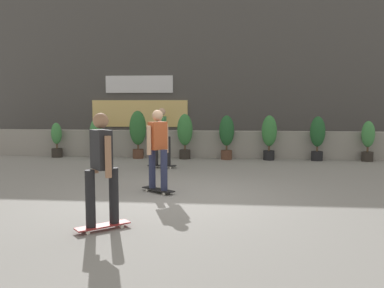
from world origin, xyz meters
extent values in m
plane|color=gray|center=(0.00, 0.00, 0.00)|extent=(48.00, 48.00, 0.00)
cube|color=gray|center=(0.00, 6.00, 0.45)|extent=(18.00, 0.40, 0.90)
cube|color=#4C4947|center=(0.00, 10.00, 3.25)|extent=(20.00, 2.00, 6.50)
cube|color=white|center=(-2.91, 8.96, 2.60)|extent=(2.80, 0.08, 0.70)
cube|color=#F2CC72|center=(-2.91, 8.97, 1.40)|extent=(4.00, 0.06, 1.10)
cylinder|color=#2D2823|center=(-5.01, 5.55, 0.15)|extent=(0.36, 0.36, 0.30)
cylinder|color=brown|center=(-5.01, 5.55, 0.38)|extent=(0.06, 0.06, 0.15)
ellipsoid|color=#428C47|center=(-5.01, 5.55, 0.81)|extent=(0.35, 0.35, 0.72)
cylinder|color=black|center=(-3.62, 5.55, 0.15)|extent=(0.36, 0.36, 0.30)
cylinder|color=brown|center=(-3.62, 5.55, 0.38)|extent=(0.06, 0.06, 0.15)
ellipsoid|color=#428C47|center=(-3.62, 5.55, 0.88)|extent=(0.42, 0.42, 0.86)
cylinder|color=brown|center=(-2.20, 5.55, 0.15)|extent=(0.36, 0.36, 0.30)
cylinder|color=brown|center=(-2.20, 5.55, 0.38)|extent=(0.06, 0.06, 0.15)
ellipsoid|color=#2D6B33|center=(-2.20, 5.55, 1.02)|extent=(0.55, 0.55, 1.13)
cylinder|color=#2D2823|center=(-0.63, 5.55, 0.15)|extent=(0.36, 0.36, 0.30)
cylinder|color=brown|center=(-0.63, 5.55, 0.38)|extent=(0.06, 0.06, 0.15)
ellipsoid|color=#387F3D|center=(-0.63, 5.55, 0.96)|extent=(0.50, 0.50, 1.03)
cylinder|color=brown|center=(0.73, 5.55, 0.15)|extent=(0.36, 0.36, 0.30)
cylinder|color=brown|center=(0.73, 5.55, 0.38)|extent=(0.06, 0.06, 0.15)
ellipsoid|color=#235B2D|center=(0.73, 5.55, 0.94)|extent=(0.48, 0.48, 0.99)
cylinder|color=black|center=(2.10, 5.55, 0.15)|extent=(0.36, 0.36, 0.30)
cylinder|color=brown|center=(2.10, 5.55, 0.38)|extent=(0.06, 0.06, 0.15)
ellipsoid|color=#387F3D|center=(2.10, 5.55, 0.94)|extent=(0.48, 0.48, 0.99)
cylinder|color=black|center=(3.62, 5.55, 0.15)|extent=(0.36, 0.36, 0.30)
cylinder|color=brown|center=(3.62, 5.55, 0.38)|extent=(0.06, 0.06, 0.15)
ellipsoid|color=#235B2D|center=(3.62, 5.55, 0.93)|extent=(0.47, 0.47, 0.96)
cylinder|color=#2D2823|center=(5.17, 5.55, 0.15)|extent=(0.36, 0.36, 0.30)
cylinder|color=brown|center=(5.17, 5.55, 0.38)|extent=(0.06, 0.06, 0.15)
ellipsoid|color=#428C47|center=(5.17, 5.55, 0.86)|extent=(0.40, 0.40, 0.82)
cube|color=maroon|center=(-0.94, -2.17, 0.07)|extent=(0.74, 0.67, 0.02)
cylinder|color=silver|center=(-0.79, -1.94, 0.03)|extent=(0.06, 0.06, 0.06)
cylinder|color=silver|center=(-0.69, -2.06, 0.03)|extent=(0.06, 0.06, 0.06)
cylinder|color=silver|center=(-1.19, -2.28, 0.03)|extent=(0.06, 0.06, 0.06)
cylinder|color=silver|center=(-1.08, -2.40, 0.03)|extent=(0.06, 0.06, 0.06)
cylinder|color=black|center=(-0.80, -2.05, 0.49)|extent=(0.14, 0.14, 0.82)
cylinder|color=black|center=(-1.08, -2.29, 0.49)|extent=(0.14, 0.14, 0.82)
cube|color=#262628|center=(-0.94, -2.17, 1.18)|extent=(0.39, 0.40, 0.56)
sphere|color=#9E7051|center=(-0.94, -2.17, 1.59)|extent=(0.22, 0.22, 0.22)
cylinder|color=#9E7051|center=(-1.09, -1.99, 1.10)|extent=(0.09, 0.09, 0.58)
cylinder|color=#9E7051|center=(-0.79, -2.35, 1.10)|extent=(0.09, 0.09, 0.58)
cube|color=black|center=(-0.59, 0.38, 0.07)|extent=(0.76, 0.65, 0.02)
cylinder|color=silver|center=(-0.85, 0.48, 0.03)|extent=(0.06, 0.06, 0.06)
cylinder|color=silver|center=(-0.75, 0.60, 0.03)|extent=(0.06, 0.06, 0.06)
cylinder|color=silver|center=(-0.43, 0.16, 0.03)|extent=(0.06, 0.06, 0.06)
cylinder|color=silver|center=(-0.34, 0.29, 0.03)|extent=(0.06, 0.06, 0.06)
cylinder|color=#282D4C|center=(-0.73, 0.49, 0.49)|extent=(0.14, 0.14, 0.82)
cylinder|color=#282D4C|center=(-0.45, 0.27, 0.49)|extent=(0.14, 0.14, 0.82)
cube|color=#B24C26|center=(-0.59, 0.38, 1.18)|extent=(0.38, 0.41, 0.56)
sphere|color=tan|center=(-0.59, 0.38, 1.59)|extent=(0.22, 0.22, 0.22)
cylinder|color=tan|center=(-0.73, 0.20, 1.10)|extent=(0.09, 0.09, 0.58)
cylinder|color=tan|center=(-0.45, 0.57, 1.10)|extent=(0.09, 0.09, 0.58)
cube|color=black|center=(-1.06, 3.59, 0.07)|extent=(0.81, 0.23, 0.02)
cylinder|color=silver|center=(-1.32, 3.52, 0.03)|extent=(0.06, 0.03, 0.06)
cylinder|color=silver|center=(-1.32, 3.68, 0.03)|extent=(0.06, 0.03, 0.06)
cylinder|color=silver|center=(-0.80, 3.50, 0.03)|extent=(0.06, 0.03, 0.06)
cylinder|color=silver|center=(-0.80, 3.66, 0.03)|extent=(0.06, 0.03, 0.06)
cylinder|color=black|center=(-1.24, 3.60, 0.49)|extent=(0.14, 0.14, 0.82)
cylinder|color=black|center=(-0.88, 3.59, 0.49)|extent=(0.14, 0.14, 0.82)
cube|color=#3F8C4C|center=(-1.06, 3.59, 1.18)|extent=(0.22, 0.37, 0.56)
sphere|color=tan|center=(-1.06, 3.59, 1.59)|extent=(0.22, 0.22, 0.22)
cylinder|color=tan|center=(-1.07, 3.36, 1.10)|extent=(0.09, 0.09, 0.58)
cylinder|color=tan|center=(-1.05, 3.83, 1.10)|extent=(0.09, 0.09, 0.58)
camera|label=1|loc=(0.92, -7.85, 1.84)|focal=38.63mm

